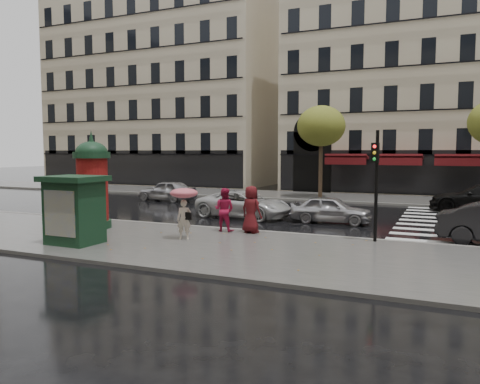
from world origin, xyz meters
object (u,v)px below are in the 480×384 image
at_px(morris_column, 92,181).
at_px(car_far_silver, 167,191).
at_px(newsstand, 75,209).
at_px(car_silver, 331,210).
at_px(woman_umbrella, 184,204).
at_px(traffic_light, 376,175).
at_px(car_white, 244,204).
at_px(woman_red, 224,210).
at_px(man_burgundy, 251,209).

distance_m(morris_column, car_far_silver, 12.12).
bearing_deg(newsstand, car_silver, 52.52).
relative_size(woman_umbrella, car_silver, 0.52).
bearing_deg(traffic_light, newsstand, -154.18).
xyz_separation_m(newsstand, car_silver, (7.06, 9.21, -0.71)).
relative_size(traffic_light, newsstand, 1.67).
bearing_deg(car_silver, car_white, 89.21).
height_order(woman_red, car_far_silver, woman_red).
bearing_deg(newsstand, car_white, 74.43).
height_order(man_burgundy, car_silver, man_burgundy).
height_order(morris_column, newsstand, morris_column).
distance_m(morris_column, traffic_light, 11.66).
xyz_separation_m(traffic_light, car_far_silver, (-15.23, 9.73, -1.86)).
relative_size(newsstand, car_silver, 0.63).
height_order(car_white, car_far_silver, car_far_silver).
xyz_separation_m(woman_umbrella, woman_red, (0.59, 2.21, -0.41)).
relative_size(man_burgundy, newsstand, 0.79).
bearing_deg(car_far_silver, newsstand, 25.52).
relative_size(car_silver, car_far_silver, 0.91).
height_order(woman_umbrella, woman_red, woman_umbrella).
height_order(man_burgundy, car_far_silver, man_burgundy).
bearing_deg(car_white, man_burgundy, -147.04).
height_order(man_burgundy, newsstand, newsstand).
relative_size(morris_column, car_silver, 1.10).
bearing_deg(woman_umbrella, woman_red, 75.10).
xyz_separation_m(morris_column, car_white, (4.37, 6.22, -1.43)).
xyz_separation_m(woman_red, car_far_silver, (-9.24, 9.94, -0.30)).
relative_size(woman_umbrella, newsstand, 0.82).
distance_m(woman_umbrella, car_silver, 8.00).
bearing_deg(morris_column, car_white, 54.91).
bearing_deg(morris_column, car_far_silver, 107.91).
xyz_separation_m(man_burgundy, newsstand, (-4.89, -4.59, 0.29)).
bearing_deg(man_burgundy, woman_red, 20.76).
relative_size(man_burgundy, car_white, 0.38).
distance_m(traffic_light, car_silver, 5.57).
bearing_deg(car_far_silver, traffic_light, 62.06).
height_order(woman_umbrella, traffic_light, traffic_light).
xyz_separation_m(woman_umbrella, morris_column, (-4.95, 0.70, 0.69)).
relative_size(woman_red, man_burgundy, 0.94).
bearing_deg(woman_umbrella, man_burgundy, 52.94).
xyz_separation_m(morris_column, car_far_silver, (-3.70, 11.45, -1.41)).
bearing_deg(car_far_silver, car_white, 61.66).
distance_m(woman_umbrella, newsstand, 3.89).
height_order(newsstand, car_white, newsstand).
height_order(man_burgundy, morris_column, morris_column).
distance_m(morris_column, car_white, 7.73).
distance_m(woman_umbrella, car_far_silver, 14.93).
distance_m(morris_column, car_silver, 10.94).
bearing_deg(woman_red, car_far_silver, -45.98).
height_order(morris_column, car_far_silver, morris_column).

